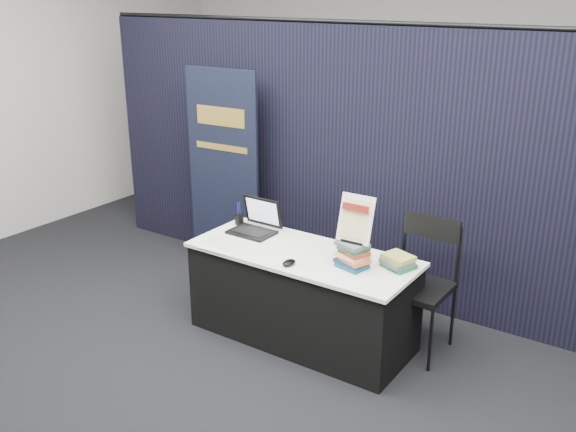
{
  "coord_description": "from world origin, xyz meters",
  "views": [
    {
      "loc": [
        2.49,
        -3.31,
        2.7
      ],
      "look_at": [
        -0.14,
        0.55,
        1.02
      ],
      "focal_mm": 40.0,
      "sensor_mm": 36.0,
      "label": 1
    }
  ],
  "objects_px": {
    "laptop": "(255,225)",
    "pullup_banner": "(224,183)",
    "display_table": "(302,296)",
    "book_stack_short": "(397,261)",
    "book_stack_tall": "(352,255)",
    "stacking_chair": "(419,280)",
    "info_sign": "(356,220)"
  },
  "relations": [
    {
      "from": "display_table",
      "to": "book_stack_tall",
      "type": "xyz_separation_m",
      "value": [
        0.46,
        -0.04,
        0.47
      ]
    },
    {
      "from": "laptop",
      "to": "book_stack_short",
      "type": "relative_size",
      "value": 1.36
    },
    {
      "from": "display_table",
      "to": "book_stack_tall",
      "type": "distance_m",
      "value": 0.66
    },
    {
      "from": "display_table",
      "to": "pullup_banner",
      "type": "xyz_separation_m",
      "value": [
        -1.41,
        0.76,
        0.51
      ]
    },
    {
      "from": "laptop",
      "to": "stacking_chair",
      "type": "bearing_deg",
      "value": 10.27
    },
    {
      "from": "laptop",
      "to": "book_stack_short",
      "type": "distance_m",
      "value": 1.3
    },
    {
      "from": "laptop",
      "to": "book_stack_short",
      "type": "height_order",
      "value": "laptop"
    },
    {
      "from": "book_stack_short",
      "to": "info_sign",
      "type": "distance_m",
      "value": 0.45
    },
    {
      "from": "laptop",
      "to": "pullup_banner",
      "type": "distance_m",
      "value": 1.04
    },
    {
      "from": "book_stack_short",
      "to": "book_stack_tall",
      "type": "bearing_deg",
      "value": -144.85
    },
    {
      "from": "book_stack_short",
      "to": "stacking_chair",
      "type": "bearing_deg",
      "value": 68.86
    },
    {
      "from": "info_sign",
      "to": "stacking_chair",
      "type": "height_order",
      "value": "info_sign"
    },
    {
      "from": "display_table",
      "to": "laptop",
      "type": "bearing_deg",
      "value": 165.37
    },
    {
      "from": "display_table",
      "to": "book_stack_short",
      "type": "xyz_separation_m",
      "value": [
        0.73,
        0.15,
        0.42
      ]
    },
    {
      "from": "display_table",
      "to": "stacking_chair",
      "type": "bearing_deg",
      "value": 25.32
    },
    {
      "from": "book_stack_tall",
      "to": "pullup_banner",
      "type": "distance_m",
      "value": 2.04
    },
    {
      "from": "display_table",
      "to": "book_stack_tall",
      "type": "bearing_deg",
      "value": -4.65
    },
    {
      "from": "book_stack_short",
      "to": "info_sign",
      "type": "xyz_separation_m",
      "value": [
        -0.27,
        -0.16,
        0.32
      ]
    },
    {
      "from": "laptop",
      "to": "pullup_banner",
      "type": "relative_size",
      "value": 0.19
    },
    {
      "from": "book_stack_short",
      "to": "pullup_banner",
      "type": "distance_m",
      "value": 2.23
    },
    {
      "from": "pullup_banner",
      "to": "stacking_chair",
      "type": "height_order",
      "value": "pullup_banner"
    },
    {
      "from": "display_table",
      "to": "stacking_chair",
      "type": "relative_size",
      "value": 1.72
    },
    {
      "from": "pullup_banner",
      "to": "display_table",
      "type": "bearing_deg",
      "value": -31.52
    },
    {
      "from": "book_stack_tall",
      "to": "stacking_chair",
      "type": "height_order",
      "value": "stacking_chair"
    },
    {
      "from": "display_table",
      "to": "book_stack_tall",
      "type": "relative_size",
      "value": 7.3
    },
    {
      "from": "display_table",
      "to": "info_sign",
      "type": "bearing_deg",
      "value": -0.84
    },
    {
      "from": "info_sign",
      "to": "pullup_banner",
      "type": "xyz_separation_m",
      "value": [
        -1.87,
        0.76,
        -0.24
      ]
    },
    {
      "from": "display_table",
      "to": "stacking_chair",
      "type": "distance_m",
      "value": 0.93
    },
    {
      "from": "laptop",
      "to": "book_stack_tall",
      "type": "distance_m",
      "value": 1.05
    },
    {
      "from": "pullup_banner",
      "to": "stacking_chair",
      "type": "relative_size",
      "value": 1.91
    },
    {
      "from": "laptop",
      "to": "pullup_banner",
      "type": "bearing_deg",
      "value": 144.74
    },
    {
      "from": "display_table",
      "to": "stacking_chair",
      "type": "height_order",
      "value": "stacking_chair"
    }
  ]
}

